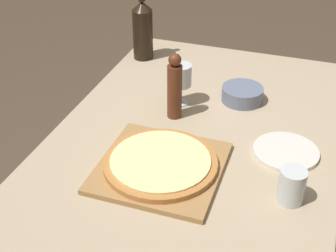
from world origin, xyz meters
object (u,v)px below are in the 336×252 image
at_px(wine_bottle, 143,29).
at_px(wine_glass, 181,76).
at_px(small_bowl, 242,94).
at_px(pizza, 160,162).
at_px(pepper_mill, 175,88).

relative_size(wine_bottle, wine_glass, 2.05).
xyz_separation_m(wine_glass, small_bowl, (0.22, 0.10, -0.09)).
xyz_separation_m(pizza, pepper_mill, (-0.06, 0.31, 0.09)).
height_order(wine_bottle, pepper_mill, wine_bottle).
xyz_separation_m(pepper_mill, wine_glass, (-0.01, 0.10, -0.00)).
distance_m(pizza, small_bowl, 0.53).
xyz_separation_m(pepper_mill, small_bowl, (0.21, 0.19, -0.09)).
height_order(pizza, pepper_mill, pepper_mill).
bearing_deg(pizza, wine_bottle, 115.08).
distance_m(pepper_mill, wine_glass, 0.10).
bearing_deg(pepper_mill, wine_bottle, 124.02).
distance_m(pizza, wine_glass, 0.42).
bearing_deg(wine_glass, wine_bottle, 130.20).
height_order(pizza, small_bowl, small_bowl).
bearing_deg(wine_glass, pepper_mill, -85.37).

